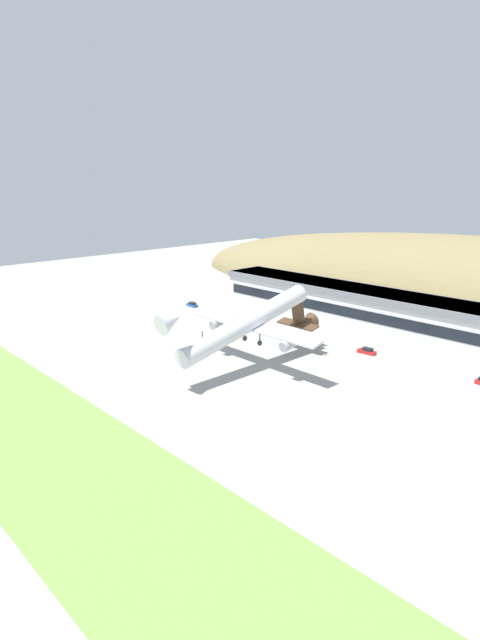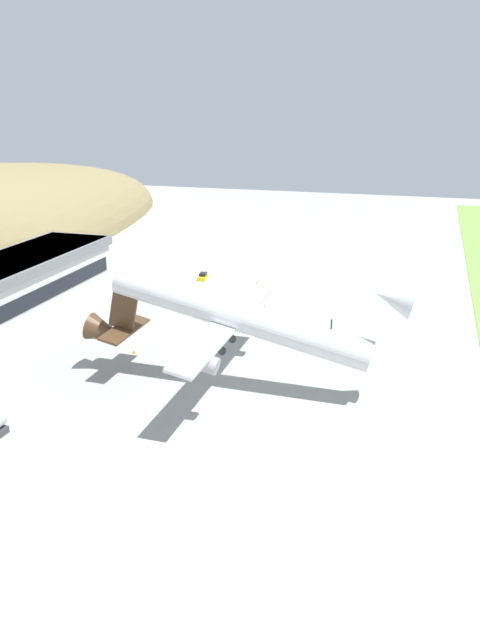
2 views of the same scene
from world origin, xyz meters
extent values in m
plane|color=#9E9E99|center=(0.00, 0.00, 0.00)|extent=(389.28, 389.28, 0.00)
cube|color=#759947|center=(0.00, -47.88, 0.04)|extent=(350.35, 25.31, 0.08)
cube|color=silver|center=(-11.30, 50.45, 5.31)|extent=(97.35, 14.26, 10.62)
cube|color=slate|center=(-11.30, 50.45, 9.67)|extent=(98.55, 15.46, 1.91)
cube|color=black|center=(-11.30, 43.27, 4.78)|extent=(93.46, 0.16, 2.97)
cylinder|color=silver|center=(-7.26, -0.90, 10.88)|extent=(4.32, 37.51, 12.11)
cone|color=silver|center=(-7.26, -21.52, 15.33)|extent=(4.24, 5.54, 5.14)
cone|color=#4C331E|center=(-7.26, 20.15, 6.35)|extent=(4.24, 6.39, 5.32)
cube|color=#4C331E|center=(-7.26, 16.77, 11.33)|extent=(0.50, 5.60, 9.14)
cube|color=#4C331E|center=(-7.26, 16.98, 7.03)|extent=(11.24, 3.03, 0.99)
cube|color=silver|center=(-7.26, 0.93, 9.73)|extent=(37.11, 3.61, 1.20)
cylinder|color=#9E9EA3|center=(-18.40, 0.40, 8.30)|extent=(2.30, 4.00, 3.01)
cylinder|color=#9E9EA3|center=(3.87, 0.40, 8.30)|extent=(2.30, 4.00, 3.01)
cylinder|color=#2D2D2D|center=(-9.64, 0.93, 7.44)|extent=(0.28, 0.28, 2.20)
cylinder|color=#2D2D2D|center=(-9.64, 0.93, 6.34)|extent=(0.45, 1.10, 1.10)
cylinder|color=#2D2D2D|center=(-4.89, 0.93, 7.44)|extent=(0.28, 0.28, 2.20)
cylinder|color=#2D2D2D|center=(-4.89, 0.93, 6.34)|extent=(0.45, 1.10, 1.10)
cylinder|color=#2D2D2D|center=(-7.26, -13.71, 10.71)|extent=(0.22, 0.22, 1.98)
cylinder|color=#2D2D2D|center=(-7.26, -13.71, 9.72)|extent=(0.30, 0.82, 0.82)
cube|color=#264C99|center=(-61.90, 27.32, 0.41)|extent=(4.57, 2.05, 0.83)
cube|color=black|center=(-61.68, 27.30, 1.17)|extent=(2.54, 1.67, 0.68)
cube|color=#B21E1E|center=(6.02, 27.95, 0.41)|extent=(4.65, 2.17, 0.83)
cube|color=black|center=(6.24, 27.97, 1.17)|extent=(2.61, 1.71, 0.68)
cube|color=#333338|center=(-33.72, 24.41, 1.35)|extent=(2.31, 2.66, 2.71)
cube|color=black|center=(-34.85, 24.46, 1.84)|extent=(0.18, 2.18, 1.19)
cube|color=#38383D|center=(-30.31, 24.25, 0.45)|extent=(4.75, 2.53, 0.90)
cylinder|color=#B7B7BC|center=(-30.31, 24.25, 2.12)|extent=(4.53, 2.64, 2.44)
cube|color=orange|center=(-0.11, 19.44, 0.01)|extent=(0.52, 0.52, 0.03)
cone|color=orange|center=(-0.11, 19.44, 0.31)|extent=(0.40, 0.40, 0.55)
camera|label=1|loc=(67.89, -75.95, 41.12)|focal=28.00mm
camera|label=2|loc=(-85.69, -24.61, 39.36)|focal=35.00mm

